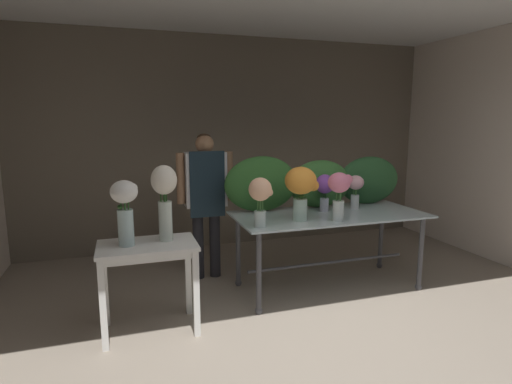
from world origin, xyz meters
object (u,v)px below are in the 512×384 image
at_px(vase_peach_snapdragons, 260,195).
at_px(vase_blush_peonies, 356,188).
at_px(side_table_white, 148,257).
at_px(vase_violet_tulips, 325,188).
at_px(vase_sunset_freesia, 301,186).
at_px(display_table_glass, 329,225).
at_px(vase_rosy_anemones, 339,190).
at_px(vase_white_roses_tall, 125,208).
at_px(vase_cream_lisianthus_tall, 164,195).
at_px(florist, 206,190).

bearing_deg(vase_peach_snapdragons, vase_blush_peonies, 18.35).
bearing_deg(side_table_white, vase_violet_tulips, 13.85).
xyz_separation_m(vase_sunset_freesia, vase_violet_tulips, (0.40, 0.29, -0.08)).
xyz_separation_m(display_table_glass, vase_sunset_freesia, (-0.41, -0.18, 0.45)).
bearing_deg(side_table_white, vase_rosy_anemones, 1.42).
bearing_deg(vase_blush_peonies, vase_white_roses_tall, -168.92).
distance_m(vase_sunset_freesia, vase_peach_snapdragons, 0.46).
xyz_separation_m(vase_rosy_anemones, vase_peach_snapdragons, (-0.79, 0.02, -0.01)).
distance_m(side_table_white, vase_peach_snapdragons, 1.10).
bearing_deg(vase_cream_lisianthus_tall, florist, 61.54).
xyz_separation_m(side_table_white, florist, (0.70, 1.04, 0.35)).
distance_m(display_table_glass, side_table_white, 1.89).
height_order(florist, vase_violet_tulips, florist).
relative_size(vase_peach_snapdragons, vase_white_roses_tall, 0.85).
xyz_separation_m(vase_sunset_freesia, vase_cream_lisianthus_tall, (-1.29, -0.12, 0.01)).
xyz_separation_m(display_table_glass, vase_peach_snapdragons, (-0.85, -0.28, 0.41)).
relative_size(florist, vase_cream_lisianthus_tall, 2.53).
xyz_separation_m(vase_sunset_freesia, vase_peach_snapdragons, (-0.45, -0.11, -0.04)).
height_order(vase_sunset_freesia, vase_white_roses_tall, vase_sunset_freesia).
distance_m(display_table_glass, vase_sunset_freesia, 0.63).
distance_m(vase_blush_peonies, vase_violet_tulips, 0.38).
bearing_deg(vase_rosy_anemones, vase_violet_tulips, 81.58).
relative_size(side_table_white, vase_cream_lisianthus_tall, 1.25).
bearing_deg(vase_white_roses_tall, display_table_glass, 9.71).
distance_m(vase_violet_tulips, vase_cream_lisianthus_tall, 1.74).
xyz_separation_m(florist, vase_peach_snapdragons, (0.30, -0.98, 0.10)).
bearing_deg(vase_peach_snapdragons, vase_white_roses_tall, -177.02).
relative_size(vase_rosy_anemones, vase_cream_lisianthus_tall, 0.73).
height_order(display_table_glass, vase_blush_peonies, vase_blush_peonies).
bearing_deg(vase_sunset_freesia, vase_white_roses_tall, -174.00).
bearing_deg(vase_cream_lisianthus_tall, vase_sunset_freesia, 5.28).
bearing_deg(vase_sunset_freesia, vase_cream_lisianthus_tall, -174.72).
relative_size(display_table_glass, vase_peach_snapdragons, 4.37).
xyz_separation_m(side_table_white, vase_white_roses_tall, (-0.16, 0.00, 0.42)).
distance_m(display_table_glass, vase_cream_lisianthus_tall, 1.78).
bearing_deg(vase_blush_peonies, vase_violet_tulips, -178.28).
distance_m(vase_sunset_freesia, vase_blush_peonies, 0.84).
bearing_deg(florist, vase_blush_peonies, -20.74).
height_order(side_table_white, vase_violet_tulips, vase_violet_tulips).
bearing_deg(vase_peach_snapdragons, vase_cream_lisianthus_tall, -179.27).
bearing_deg(vase_violet_tulips, vase_sunset_freesia, -144.44).
distance_m(side_table_white, vase_cream_lisianthus_tall, 0.52).
relative_size(vase_peach_snapdragons, vase_cream_lisianthus_tall, 0.71).
distance_m(vase_violet_tulips, vase_peach_snapdragons, 0.94).
relative_size(vase_blush_peonies, vase_cream_lisianthus_tall, 0.57).
relative_size(side_table_white, vase_sunset_freesia, 1.53).
xyz_separation_m(display_table_glass, vase_white_roses_tall, (-2.01, -0.34, 0.38)).
bearing_deg(vase_rosy_anemones, vase_peach_snapdragons, 178.81).
relative_size(display_table_glass, vase_blush_peonies, 5.38).
bearing_deg(vase_blush_peonies, florist, 159.26).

